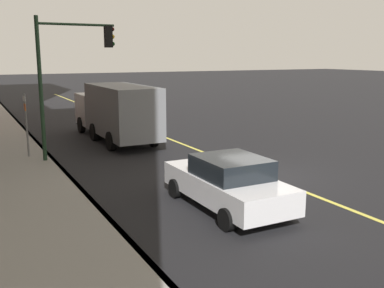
{
  "coord_description": "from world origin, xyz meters",
  "views": [
    {
      "loc": [
        -12.89,
        9.7,
        4.37
      ],
      "look_at": [
        0.94,
        2.47,
        1.26
      ],
      "focal_mm": 41.57,
      "sensor_mm": 36.0,
      "label": 1
    }
  ],
  "objects_px": {
    "car_white": "(228,182)",
    "street_sign_post": "(26,121)",
    "truck_gray": "(116,111)",
    "traffic_light_mast": "(69,65)"
  },
  "relations": [
    {
      "from": "car_white",
      "to": "street_sign_post",
      "type": "distance_m",
      "value": 10.13
    },
    {
      "from": "truck_gray",
      "to": "street_sign_post",
      "type": "bearing_deg",
      "value": 118.02
    },
    {
      "from": "traffic_light_mast",
      "to": "street_sign_post",
      "type": "height_order",
      "value": "traffic_light_mast"
    },
    {
      "from": "car_white",
      "to": "truck_gray",
      "type": "xyz_separation_m",
      "value": [
        11.67,
        -0.49,
        0.79
      ]
    },
    {
      "from": "car_white",
      "to": "traffic_light_mast",
      "type": "height_order",
      "value": "traffic_light_mast"
    },
    {
      "from": "truck_gray",
      "to": "street_sign_post",
      "type": "height_order",
      "value": "truck_gray"
    },
    {
      "from": "truck_gray",
      "to": "traffic_light_mast",
      "type": "xyz_separation_m",
      "value": [
        -3.59,
        3.09,
        2.43
      ]
    },
    {
      "from": "traffic_light_mast",
      "to": "street_sign_post",
      "type": "distance_m",
      "value": 3.06
    },
    {
      "from": "traffic_light_mast",
      "to": "street_sign_post",
      "type": "relative_size",
      "value": 2.1
    },
    {
      "from": "truck_gray",
      "to": "street_sign_post",
      "type": "distance_m",
      "value": 5.38
    }
  ]
}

